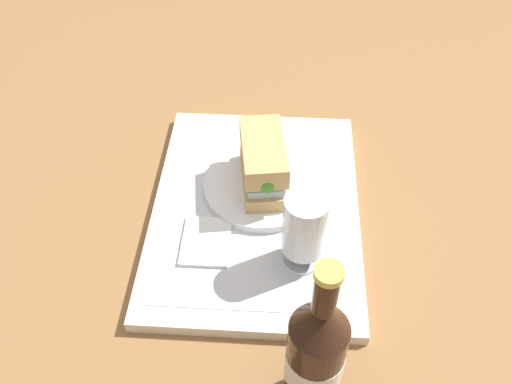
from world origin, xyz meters
name	(u,v)px	position (x,y,z in m)	size (l,w,h in m)	color
ground_plane	(256,213)	(0.00, 0.00, 0.00)	(3.00, 3.00, 0.00)	olive
tray	(256,209)	(0.00, 0.00, 0.01)	(0.44, 0.32, 0.02)	beige
placemat	(256,205)	(0.00, 0.00, 0.02)	(0.38, 0.27, 0.00)	silver
plate	(263,185)	(-0.04, 0.01, 0.03)	(0.19, 0.19, 0.01)	white
sandwich	(263,164)	(-0.03, 0.01, 0.08)	(0.14, 0.08, 0.08)	tan
beer_glass	(304,229)	(0.10, 0.07, 0.09)	(0.06, 0.06, 0.12)	silver
napkin_folded	(206,241)	(0.08, -0.07, 0.02)	(0.09, 0.07, 0.01)	white
beer_bottle	(315,357)	(0.29, 0.08, 0.10)	(0.07, 0.07, 0.27)	black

